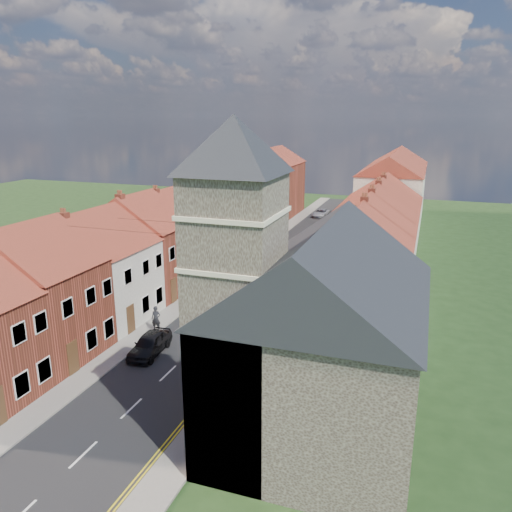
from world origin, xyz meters
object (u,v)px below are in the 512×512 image
at_px(pedestrian_right, 283,322).
at_px(car_distant, 321,213).
at_px(car_far, 263,248).
at_px(church, 311,320).
at_px(car_mid, 248,273).
at_px(pedestrian_left, 156,319).
at_px(car_near, 150,344).
at_px(lamppost, 206,254).

bearing_deg(pedestrian_right, car_distant, -91.66).
xyz_separation_m(car_far, car_distant, (1.70, 23.21, -0.07)).
bearing_deg(pedestrian_right, car_far, -78.21).
xyz_separation_m(church, car_mid, (-10.86, 20.94, -5.13)).
xyz_separation_m(car_far, pedestrian_left, (-0.50, -22.93, 0.39)).
bearing_deg(car_mid, pedestrian_left, -87.69).
height_order(car_near, pedestrian_left, pedestrian_left).
relative_size(car_far, car_distant, 1.07).
height_order(church, car_far, church).
bearing_deg(car_mid, pedestrian_right, -46.74).
bearing_deg(pedestrian_left, lamppost, 79.95).
height_order(car_distant, pedestrian_right, pedestrian_right).
bearing_deg(car_far, church, -63.33).
height_order(car_near, car_mid, car_mid).
relative_size(car_distant, pedestrian_right, 2.29).
relative_size(church, pedestrian_right, 8.24).
distance_m(car_near, car_far, 26.05).
xyz_separation_m(lamppost, car_distant, (2.31, 37.21, -2.95)).
height_order(car_far, car_distant, car_far).
bearing_deg(pedestrian_left, car_distant, 76.50).
relative_size(church, car_far, 3.35).
bearing_deg(pedestrian_left, church, -41.44).
distance_m(church, car_near, 13.65).
distance_m(car_mid, car_far, 9.89).
height_order(church, pedestrian_left, church).
relative_size(church, lamppost, 2.53).
xyz_separation_m(lamppost, car_mid, (2.31, 4.26, -2.79)).
relative_size(car_near, car_distant, 0.98).
distance_m(car_far, car_distant, 23.27).
height_order(pedestrian_left, pedestrian_right, pedestrian_left).
bearing_deg(car_mid, church, -50.81).
xyz_separation_m(car_near, car_distant, (0.88, 49.24, -0.12)).
relative_size(car_far, pedestrian_left, 2.43).
height_order(car_far, pedestrian_right, pedestrian_right).
distance_m(lamppost, pedestrian_right, 11.32).
relative_size(lamppost, car_distant, 1.42).
distance_m(car_near, car_distant, 49.25).
relative_size(car_near, pedestrian_right, 2.25).
relative_size(lamppost, pedestrian_left, 3.22).
relative_size(pedestrian_left, pedestrian_right, 1.01).
bearing_deg(pedestrian_right, lamppost, -46.41).
bearing_deg(pedestrian_left, car_far, 77.98).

